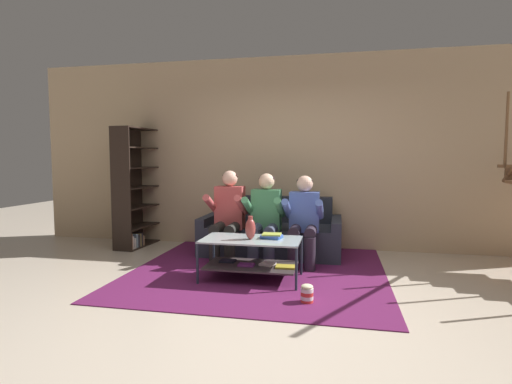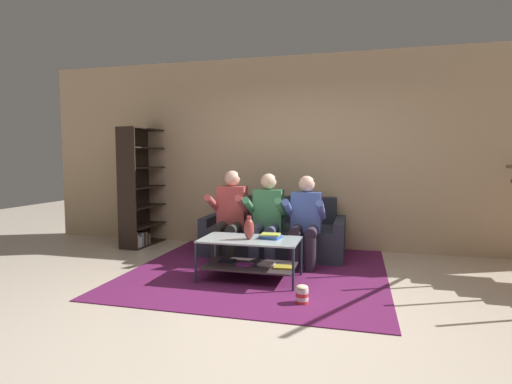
# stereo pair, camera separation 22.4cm
# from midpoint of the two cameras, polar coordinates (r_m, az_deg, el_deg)

# --- Properties ---
(ground) EXTENTS (16.80, 16.80, 0.00)m
(ground) POSITION_cam_midpoint_polar(r_m,az_deg,el_deg) (3.97, -0.54, -15.28)
(ground) COLOR beige
(back_partition) EXTENTS (8.40, 0.12, 2.90)m
(back_partition) POSITION_cam_midpoint_polar(r_m,az_deg,el_deg) (6.16, 4.33, 5.59)
(back_partition) COLOR #CFAF88
(back_partition) RESTS_ON ground
(couch) EXTENTS (1.96, 0.90, 0.80)m
(couch) POSITION_cam_midpoint_polar(r_m,az_deg,el_deg) (5.76, 1.13, -6.15)
(couch) COLOR #2F3340
(couch) RESTS_ON ground
(person_seated_left) EXTENTS (0.50, 0.58, 1.20)m
(person_seated_left) POSITION_cam_midpoint_polar(r_m,az_deg,el_deg) (5.31, -5.25, -2.94)
(person_seated_left) COLOR #282724
(person_seated_left) RESTS_ON ground
(person_seated_middle) EXTENTS (0.50, 0.58, 1.17)m
(person_seated_middle) POSITION_cam_midpoint_polar(r_m,az_deg,el_deg) (5.18, 0.06, -3.28)
(person_seated_middle) COLOR #3C4258
(person_seated_middle) RESTS_ON ground
(person_seated_right) EXTENTS (0.50, 0.58, 1.14)m
(person_seated_right) POSITION_cam_midpoint_polar(r_m,az_deg,el_deg) (5.11, 5.59, -3.55)
(person_seated_right) COLOR #2B2230
(person_seated_right) RESTS_ON ground
(coffee_table) EXTENTS (1.10, 0.60, 0.47)m
(coffee_table) POSITION_cam_midpoint_polar(r_m,az_deg,el_deg) (4.52, -2.01, -8.70)
(coffee_table) COLOR #AABABC
(coffee_table) RESTS_ON ground
(area_rug) EXTENTS (3.00, 3.23, 0.01)m
(area_rug) POSITION_cam_midpoint_polar(r_m,az_deg,el_deg) (5.09, -0.58, -10.68)
(area_rug) COLOR #611B4C
(area_rug) RESTS_ON ground
(vase) EXTENTS (0.11, 0.11, 0.26)m
(vase) POSITION_cam_midpoint_polar(r_m,az_deg,el_deg) (4.44, -2.26, -5.23)
(vase) COLOR #943734
(vase) RESTS_ON coffee_table
(book_stack) EXTENTS (0.25, 0.22, 0.05)m
(book_stack) POSITION_cam_midpoint_polar(r_m,az_deg,el_deg) (4.51, 0.82, -6.31)
(book_stack) COLOR #3061AB
(book_stack) RESTS_ON coffee_table
(bookshelf) EXTENTS (0.39, 0.98, 1.83)m
(bookshelf) POSITION_cam_midpoint_polar(r_m,az_deg,el_deg) (6.55, -17.85, -0.26)
(bookshelf) COLOR black
(bookshelf) RESTS_ON ground
(popcorn_tub) EXTENTS (0.12, 0.12, 0.18)m
(popcorn_tub) POSITION_cam_midpoint_polar(r_m,az_deg,el_deg) (3.90, 5.62, -14.27)
(popcorn_tub) COLOR red
(popcorn_tub) RESTS_ON ground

